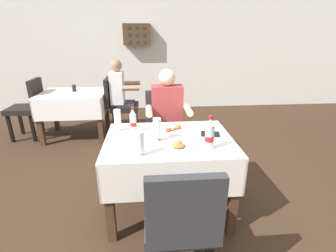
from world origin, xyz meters
name	(u,v)px	position (x,y,z in m)	size (l,w,h in m)	color
ground_plane	(178,209)	(0.00, 0.00, 0.00)	(11.00, 11.00, 0.00)	#382619
back_wall	(159,46)	(0.00, 3.64, 1.37)	(11.00, 0.12, 2.74)	silver
main_dining_table	(169,156)	(-0.09, 0.04, 0.58)	(1.13, 0.85, 0.75)	white
chair_far_diner_seat	(163,126)	(-0.09, 0.85, 0.55)	(0.44, 0.50, 0.97)	#2D2D33
chair_near_camera_side	(180,221)	(-0.09, -0.78, 0.55)	(0.44, 0.50, 0.97)	#2D2D33
seated_diner_far	(167,117)	(-0.05, 0.75, 0.71)	(0.50, 0.46, 1.26)	#282D42
plate_near_camera	(179,147)	(-0.03, -0.18, 0.77)	(0.26, 0.26, 0.06)	white
plate_far_diner	(174,130)	(-0.03, 0.20, 0.76)	(0.25, 0.25, 0.06)	white
beer_glass_left	(157,129)	(-0.20, -0.01, 0.86)	(0.07, 0.07, 0.21)	white
beer_glass_middle	(140,143)	(-0.34, -0.28, 0.85)	(0.07, 0.07, 0.20)	white
beer_glass_right	(118,120)	(-0.56, 0.26, 0.86)	(0.07, 0.07, 0.21)	white
cola_bottle_primary	(133,121)	(-0.41, 0.22, 0.86)	(0.06, 0.06, 0.25)	silver
cola_bottle_secondary	(210,135)	(0.21, -0.21, 0.87)	(0.07, 0.07, 0.28)	silver
napkin_cutlery_set	(210,134)	(0.30, 0.09, 0.76)	(0.19, 0.20, 0.01)	black
background_dining_table	(74,104)	(-1.47, 1.98, 0.57)	(1.02, 0.78, 0.75)	white
background_chair_left	(28,105)	(-2.18, 1.98, 0.55)	(0.50, 0.44, 0.97)	black
background_chair_right	(119,103)	(-0.75, 1.98, 0.55)	(0.50, 0.44, 0.97)	black
background_patron	(121,94)	(-0.70, 1.98, 0.71)	(0.46, 0.50, 1.26)	#282D42
background_table_tumbler	(74,88)	(-1.45, 2.05, 0.81)	(0.06, 0.06, 0.11)	black
wall_bottle_rack	(137,34)	(-0.46, 3.47, 1.61)	(0.56, 0.21, 0.42)	#472D1E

